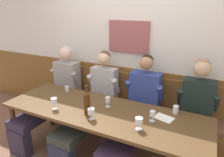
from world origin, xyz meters
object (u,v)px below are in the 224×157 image
at_px(person_center_right_seat, 92,103).
at_px(wine_bottle_clear_water, 87,102).
at_px(wine_glass_mid_right, 91,112).
at_px(wine_glass_center_rear, 108,100).
at_px(dining_table, 102,115).
at_px(wine_glass_left_end, 152,114).
at_px(water_tumbler_left, 67,89).
at_px(wine_glass_near_bucket, 54,101).
at_px(wall_bench, 124,116).
at_px(person_left_seat, 193,123).
at_px(wine_glass_mid_left, 139,121).
at_px(person_center_left_seat, 136,112).
at_px(person_right_seat, 55,92).
at_px(water_tumbler_right, 176,110).

relative_size(person_center_right_seat, wine_bottle_clear_water, 3.62).
height_order(wine_glass_mid_right, wine_glass_center_rear, wine_glass_mid_right).
distance_m(dining_table, wine_glass_left_end, 0.63).
relative_size(wine_glass_mid_right, water_tumbler_left, 1.72).
xyz_separation_m(wine_glass_mid_right, wine_glass_near_bucket, (-0.53, 0.01, 0.02)).
bearing_deg(wine_glass_left_end, wine_glass_near_bucket, -167.50).
xyz_separation_m(wall_bench, person_center_right_seat, (-0.33, -0.39, 0.33)).
relative_size(person_left_seat, wine_glass_near_bucket, 9.08).
relative_size(person_center_right_seat, wine_glass_mid_right, 9.82).
relative_size(wine_glass_mid_right, wine_glass_near_bucket, 0.90).
bearing_deg(wine_bottle_clear_water, wine_glass_mid_left, -2.94).
relative_size(person_center_left_seat, person_left_seat, 0.99).
bearing_deg(person_right_seat, water_tumbler_left, -9.01).
bearing_deg(wine_glass_left_end, person_center_right_seat, 163.68).
xyz_separation_m(person_center_right_seat, person_left_seat, (1.35, 0.03, 0.03)).
xyz_separation_m(person_left_seat, wine_glass_mid_right, (-1.03, -0.56, 0.17)).
relative_size(wine_glass_left_end, water_tumbler_left, 1.61).
distance_m(wall_bench, wine_glass_mid_left, 1.16).
bearing_deg(person_right_seat, person_center_right_seat, -2.70).
bearing_deg(wine_glass_near_bucket, water_tumbler_left, 112.34).
relative_size(wine_glass_near_bucket, water_tumbler_left, 1.90).
bearing_deg(wine_glass_mid_left, wine_glass_left_end, 69.99).
bearing_deg(dining_table, water_tumbler_left, 158.71).
height_order(wine_glass_mid_right, water_tumbler_right, wine_glass_mid_right).
relative_size(person_center_left_seat, wine_glass_center_rear, 10.04).
xyz_separation_m(dining_table, wine_glass_mid_left, (0.53, -0.19, 0.16)).
relative_size(wall_bench, person_center_right_seat, 2.19).
xyz_separation_m(wine_bottle_clear_water, wine_glass_left_end, (0.72, 0.19, -0.07)).
xyz_separation_m(wine_glass_mid_right, wine_glass_center_rear, (0.03, 0.35, -0.00)).
height_order(wine_glass_left_end, wine_glass_mid_left, wine_glass_mid_left).
relative_size(water_tumbler_left, water_tumbler_right, 0.79).
distance_m(person_left_seat, wine_glass_left_end, 0.54).
relative_size(wine_glass_mid_right, water_tumbler_right, 1.36).
bearing_deg(wall_bench, wine_glass_near_bucket, -120.55).
relative_size(person_left_seat, water_tumbler_left, 17.29).
bearing_deg(wine_glass_center_rear, water_tumbler_right, 14.35).
bearing_deg(wine_glass_mid_right, dining_table, 87.27).
bearing_deg(wine_bottle_clear_water, person_left_seat, 23.25).
relative_size(dining_table, wine_glass_mid_right, 19.19).
height_order(wine_bottle_clear_water, wine_glass_left_end, wine_bottle_clear_water).
height_order(dining_table, water_tumbler_right, water_tumbler_right).
xyz_separation_m(person_left_seat, wine_glass_left_end, (-0.41, -0.30, 0.17)).
distance_m(wine_bottle_clear_water, wine_glass_center_rear, 0.31).
relative_size(wall_bench, wine_glass_mid_left, 21.24).
height_order(person_right_seat, water_tumbler_left, person_right_seat).
xyz_separation_m(wall_bench, wine_bottle_clear_water, (-0.11, -0.85, 0.59)).
bearing_deg(water_tumbler_right, wine_glass_mid_left, -118.88).
height_order(wine_bottle_clear_water, wine_glass_mid_right, wine_bottle_clear_water).
relative_size(wine_glass_mid_right, wine_glass_center_rear, 1.01).
height_order(wall_bench, wine_glass_near_bucket, wall_bench).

